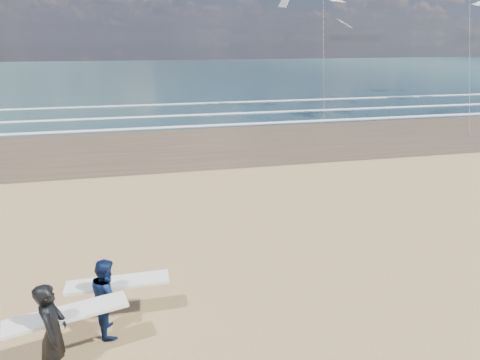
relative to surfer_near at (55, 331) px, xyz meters
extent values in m
cube|color=#463625|center=(20.45, 18.38, -1.01)|extent=(220.00, 12.00, 0.01)
cube|color=#1A313A|center=(20.45, 72.38, -1.00)|extent=(220.00, 100.00, 0.02)
cube|color=white|center=(20.45, 23.18, -0.96)|extent=(220.00, 0.50, 0.05)
cube|color=white|center=(20.45, 27.88, -0.96)|extent=(220.00, 0.50, 0.05)
cube|color=white|center=(20.45, 34.38, -0.96)|extent=(220.00, 0.50, 0.05)
imported|color=black|center=(-0.02, -0.04, -0.01)|extent=(0.48, 0.73, 1.99)
cube|color=white|center=(0.18, 0.31, 0.12)|extent=(2.26, 1.03, 0.07)
imported|color=#0C1C46|center=(0.84, 1.17, -0.15)|extent=(0.77, 0.92, 1.72)
cube|color=white|center=(1.04, 1.52, -0.06)|extent=(2.20, 0.54, 0.07)
cube|color=slate|center=(22.99, 16.78, -0.96)|extent=(0.12, 0.12, 0.10)
cube|color=slate|center=(16.06, 24.73, -0.96)|extent=(0.12, 0.12, 0.10)
camera|label=1|loc=(1.82, -7.05, 5.02)|focal=32.00mm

